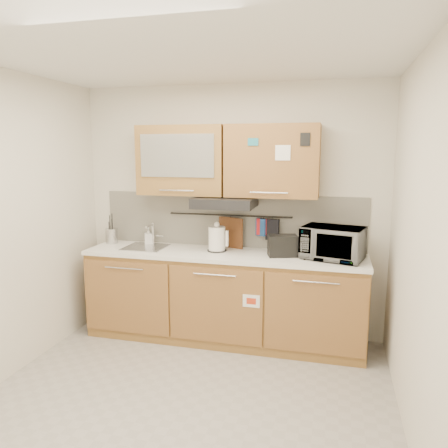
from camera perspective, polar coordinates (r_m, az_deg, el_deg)
The scene contains 20 objects.
floor at distance 3.68m, azimuth -5.10°, elevation -22.16°, with size 3.20×3.20×0.00m, color #9E9993.
ceiling at distance 3.20m, azimuth -5.85°, elevation 21.58°, with size 3.20×3.20×0.00m, color white.
wall_back at distance 4.61m, azimuth 0.87°, elevation 1.73°, with size 3.20×3.20×0.00m, color silver.
wall_right at distance 3.05m, azimuth 24.13°, elevation -3.25°, with size 3.00×3.00×0.00m, color silver.
base_cabinet at distance 4.53m, azimuth -0.09°, elevation -10.07°, with size 2.80×0.64×0.88m.
countertop at distance 4.39m, azimuth -0.10°, elevation -4.00°, with size 2.82×0.62×0.04m, color white.
backsplash at distance 4.61m, azimuth 0.83°, elevation 0.48°, with size 2.80×0.02×0.56m, color silver.
upper_cabinets at distance 4.40m, azimuth 0.28°, elevation 8.28°, with size 1.82×0.37×0.70m.
range_hood at distance 4.35m, azimuth 0.10°, elevation 2.85°, with size 0.60×0.46×0.10m, color black.
sink at distance 4.68m, azimuth -10.17°, elevation -2.98°, with size 0.42×0.40×0.26m.
utensil_rail at distance 4.57m, azimuth 0.72°, elevation 1.14°, with size 0.02×0.02×1.30m, color black.
utensil_crock at distance 4.96m, azimuth -14.45°, elevation -1.48°, with size 0.17×0.17×0.33m.
kettle at distance 4.42m, azimuth -0.92°, elevation -2.02°, with size 0.22×0.19×0.30m.
toaster at distance 4.25m, azimuth 7.66°, elevation -2.80°, with size 0.31×0.24×0.21m.
microwave at distance 4.22m, azimuth 14.01°, elevation -2.42°, with size 0.55×0.37×0.31m, color #999999.
soap_bottle at distance 4.81m, azimuth -9.83°, elevation -1.57°, with size 0.08×0.08×0.18m, color #999999.
cutting_board at distance 4.59m, azimuth 0.80°, elevation -1.50°, with size 0.31×0.02×0.38m, color brown.
oven_mitt at distance 4.50m, azimuth 4.81°, elevation -0.43°, with size 0.11×0.03×0.18m, color navy.
dark_pouch at distance 4.49m, azimuth 6.34°, elevation -0.73°, with size 0.14×0.04×0.22m, color black.
pot_holder at distance 4.50m, azimuth 5.15°, elevation -0.37°, with size 0.14×0.02×0.17m, color red.
Camera 1 is at (1.07, -2.94, 1.94)m, focal length 35.00 mm.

